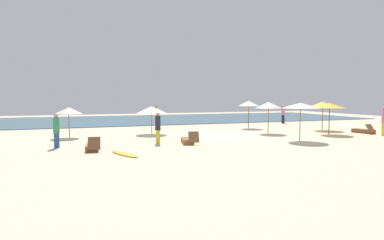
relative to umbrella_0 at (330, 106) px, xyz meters
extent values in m
plane|color=beige|center=(-7.55, 1.39, -2.03)|extent=(60.00, 60.00, 0.00)
cube|color=#3D6075|center=(-7.55, 18.39, -2.00)|extent=(48.00, 16.00, 0.06)
cylinder|color=brown|center=(0.00, 0.00, -0.95)|extent=(0.06, 0.06, 2.16)
cone|color=gold|center=(0.00, 0.00, 0.01)|extent=(2.05, 2.05, 0.35)
cylinder|color=brown|center=(-4.12, -2.10, -0.91)|extent=(0.04, 0.04, 2.24)
cone|color=white|center=(-4.12, -2.10, 0.10)|extent=(2.17, 2.17, 0.32)
cylinder|color=brown|center=(-3.23, 5.68, -0.91)|extent=(0.06, 0.06, 2.25)
cone|color=white|center=(-3.23, 5.68, 0.06)|extent=(1.76, 1.76, 0.42)
cylinder|color=olive|center=(-11.82, 4.20, -1.07)|extent=(0.05, 0.05, 1.93)
cone|color=silver|center=(-11.82, 4.20, -0.30)|extent=(2.12, 2.12, 0.48)
cylinder|color=brown|center=(-3.74, 1.92, -0.92)|extent=(0.05, 0.05, 2.22)
cone|color=white|center=(-3.74, 1.92, 0.02)|extent=(1.87, 1.87, 0.45)
cylinder|color=brown|center=(-17.27, 4.07, -1.07)|extent=(0.05, 0.05, 1.92)
cone|color=silver|center=(-17.27, 4.07, -0.27)|extent=(1.73, 1.73, 0.42)
cylinder|color=brown|center=(1.56, 2.41, -0.93)|extent=(0.05, 0.05, 2.21)
cone|color=gold|center=(1.56, 2.41, 0.02)|extent=(2.08, 2.08, 0.42)
cube|color=brown|center=(2.93, -0.24, -1.89)|extent=(0.87, 1.58, 0.28)
cube|color=brown|center=(2.80, -0.93, -1.60)|extent=(0.64, 0.54, 0.56)
cube|color=brown|center=(-10.81, -0.83, -1.89)|extent=(0.89, 1.59, 0.28)
cube|color=brown|center=(-10.67, -1.51, -1.60)|extent=(0.64, 0.51, 0.59)
cube|color=brown|center=(-15.98, -1.46, -1.89)|extent=(0.72, 1.54, 0.28)
cube|color=brown|center=(-15.92, -2.16, -1.60)|extent=(0.60, 0.45, 0.59)
cylinder|color=#26262D|center=(2.41, 8.81, -1.61)|extent=(0.42, 0.42, 0.84)
cylinder|color=#D17299|center=(2.41, 8.81, -0.76)|extent=(0.49, 0.49, 0.87)
sphere|color=beige|center=(2.41, 8.81, -0.22)|extent=(0.24, 0.24, 0.24)
cylinder|color=yellow|center=(2.92, -1.89, -1.61)|extent=(0.34, 0.34, 0.85)
cylinder|color=#D17299|center=(2.92, -1.89, -0.74)|extent=(0.41, 0.41, 0.89)
cylinder|color=#2D4C8C|center=(-17.72, -0.11, -1.65)|extent=(0.35, 0.35, 0.77)
cylinder|color=#338C59|center=(-17.72, -0.11, -0.86)|extent=(0.41, 0.41, 0.81)
sphere|color=tan|center=(-17.72, -0.11, -0.35)|extent=(0.22, 0.22, 0.22)
cylinder|color=#BF3338|center=(-10.61, 7.95, -1.62)|extent=(0.37, 0.37, 0.83)
cylinder|color=white|center=(-10.61, 7.95, -0.77)|extent=(0.44, 0.44, 0.87)
sphere|color=#A37556|center=(-10.61, 7.95, -0.23)|extent=(0.24, 0.24, 0.24)
cylinder|color=yellow|center=(-12.42, -0.41, -1.65)|extent=(0.33, 0.33, 0.77)
cylinder|color=#26262D|center=(-12.42, -0.41, -0.86)|extent=(0.39, 0.39, 0.80)
sphere|color=beige|center=(-12.42, -0.41, -0.36)|extent=(0.22, 0.22, 0.22)
ellipsoid|color=gold|center=(-14.63, -3.23, -2.00)|extent=(1.26, 2.18, 0.07)
camera|label=1|loc=(-16.34, -17.61, 0.61)|focal=29.29mm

